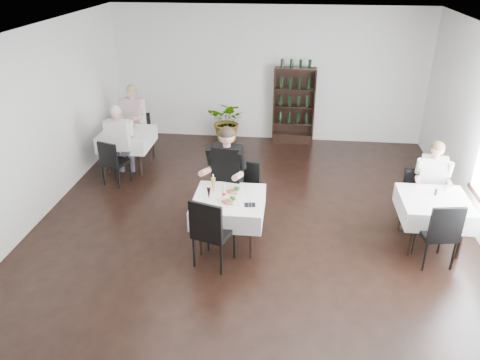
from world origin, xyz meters
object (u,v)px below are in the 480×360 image
potted_tree (228,121)px  diner_main (225,171)px  wine_shelf (294,107)px  main_table (229,207)px

potted_tree → diner_main: diner_main is taller
wine_shelf → diner_main: (-1.02, -3.79, 0.11)m
wine_shelf → diner_main: 3.92m
main_table → diner_main: bearing=102.9°
wine_shelf → diner_main: bearing=-105.1°
main_table → diner_main: (-0.12, 0.53, 0.34)m
wine_shelf → main_table: size_ratio=1.70×
main_table → diner_main: size_ratio=0.62×
main_table → potted_tree: potted_tree is taller
main_table → diner_main: diner_main is taller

